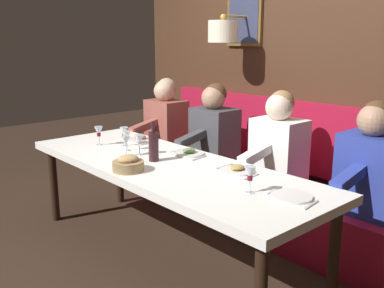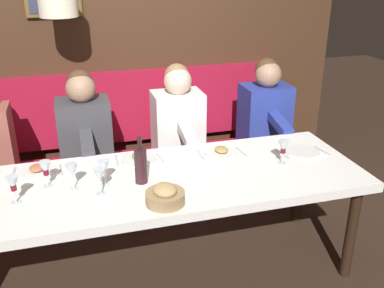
{
  "view_description": "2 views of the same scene",
  "coord_description": "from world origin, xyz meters",
  "px_view_note": "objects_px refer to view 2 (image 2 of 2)",
  "views": [
    {
      "loc": [
        -1.92,
        -2.45,
        1.64
      ],
      "look_at": [
        0.05,
        -0.24,
        0.92
      ],
      "focal_mm": 40.89,
      "sensor_mm": 36.0,
      "label": 1
    },
    {
      "loc": [
        -2.39,
        0.46,
        1.99
      ],
      "look_at": [
        0.05,
        -0.24,
        0.92
      ],
      "focal_mm": 41.01,
      "sensor_mm": 36.0,
      "label": 2
    }
  ],
  "objects_px": {
    "dining_table": "(158,186)",
    "diner_middle": "(84,125)",
    "wine_glass_3": "(283,148)",
    "wine_glass_5": "(100,176)",
    "wine_glass_1": "(104,168)",
    "bread_bowl": "(165,196)",
    "wine_glass_4": "(46,169)",
    "wine_bottle": "(141,165)",
    "wine_glass_2": "(13,184)",
    "diner_near": "(178,116)",
    "diner_nearest": "(265,108)",
    "wine_glass_0": "(72,171)"
  },
  "relations": [
    {
      "from": "dining_table",
      "to": "diner_middle",
      "type": "relative_size",
      "value": 3.31
    },
    {
      "from": "wine_glass_3",
      "to": "wine_glass_5",
      "type": "bearing_deg",
      "value": 94.2
    },
    {
      "from": "wine_glass_1",
      "to": "bread_bowl",
      "type": "height_order",
      "value": "wine_glass_1"
    },
    {
      "from": "wine_glass_3",
      "to": "bread_bowl",
      "type": "distance_m",
      "value": 0.91
    },
    {
      "from": "diner_middle",
      "to": "wine_glass_4",
      "type": "bearing_deg",
      "value": 162.15
    },
    {
      "from": "wine_bottle",
      "to": "wine_glass_5",
      "type": "bearing_deg",
      "value": 108.33
    },
    {
      "from": "wine_glass_1",
      "to": "wine_glass_2",
      "type": "height_order",
      "value": "same"
    },
    {
      "from": "wine_bottle",
      "to": "bread_bowl",
      "type": "bearing_deg",
      "value": -163.56
    },
    {
      "from": "wine_glass_5",
      "to": "wine_bottle",
      "type": "distance_m",
      "value": 0.26
    },
    {
      "from": "wine_glass_2",
      "to": "wine_glass_4",
      "type": "relative_size",
      "value": 1.0
    },
    {
      "from": "diner_near",
      "to": "bread_bowl",
      "type": "distance_m",
      "value": 1.25
    },
    {
      "from": "wine_glass_5",
      "to": "bread_bowl",
      "type": "bearing_deg",
      "value": -121.16
    },
    {
      "from": "dining_table",
      "to": "wine_bottle",
      "type": "height_order",
      "value": "wine_bottle"
    },
    {
      "from": "dining_table",
      "to": "wine_glass_1",
      "type": "height_order",
      "value": "wine_glass_1"
    },
    {
      "from": "diner_nearest",
      "to": "diner_near",
      "type": "bearing_deg",
      "value": 90.0
    },
    {
      "from": "wine_glass_2",
      "to": "wine_glass_3",
      "type": "distance_m",
      "value": 1.66
    },
    {
      "from": "wine_glass_2",
      "to": "wine_glass_5",
      "type": "distance_m",
      "value": 0.47
    },
    {
      "from": "diner_nearest",
      "to": "wine_glass_0",
      "type": "xyz_separation_m",
      "value": [
        -0.89,
        1.63,
        0.04
      ]
    },
    {
      "from": "wine_glass_4",
      "to": "wine_glass_5",
      "type": "xyz_separation_m",
      "value": [
        -0.18,
        -0.3,
        0.0
      ]
    },
    {
      "from": "wine_glass_1",
      "to": "wine_glass_2",
      "type": "bearing_deg",
      "value": 98.12
    },
    {
      "from": "wine_glass_1",
      "to": "diner_near",
      "type": "bearing_deg",
      "value": -37.09
    },
    {
      "from": "diner_nearest",
      "to": "diner_middle",
      "type": "height_order",
      "value": "same"
    },
    {
      "from": "wine_bottle",
      "to": "bread_bowl",
      "type": "distance_m",
      "value": 0.3
    },
    {
      "from": "diner_near",
      "to": "wine_glass_2",
      "type": "relative_size",
      "value": 4.82
    },
    {
      "from": "wine_glass_3",
      "to": "bread_bowl",
      "type": "bearing_deg",
      "value": 108.61
    },
    {
      "from": "wine_glass_4",
      "to": "wine_glass_2",
      "type": "bearing_deg",
      "value": 131.57
    },
    {
      "from": "wine_glass_0",
      "to": "wine_glass_2",
      "type": "relative_size",
      "value": 1.0
    },
    {
      "from": "diner_near",
      "to": "wine_bottle",
      "type": "height_order",
      "value": "diner_near"
    },
    {
      "from": "wine_glass_0",
      "to": "diner_near",
      "type": "bearing_deg",
      "value": -43.97
    },
    {
      "from": "diner_nearest",
      "to": "wine_bottle",
      "type": "relative_size",
      "value": 2.64
    },
    {
      "from": "wine_bottle",
      "to": "bread_bowl",
      "type": "xyz_separation_m",
      "value": [
        -0.28,
        -0.08,
        -0.07
      ]
    },
    {
      "from": "wine_glass_5",
      "to": "dining_table",
      "type": "bearing_deg",
      "value": -72.4
    },
    {
      "from": "diner_nearest",
      "to": "diner_near",
      "type": "relative_size",
      "value": 1.0
    },
    {
      "from": "diner_nearest",
      "to": "diner_middle",
      "type": "xyz_separation_m",
      "value": [
        0.0,
        1.52,
        0.0
      ]
    },
    {
      "from": "diner_nearest",
      "to": "diner_middle",
      "type": "relative_size",
      "value": 1.0
    },
    {
      "from": "wine_glass_0",
      "to": "wine_glass_3",
      "type": "bearing_deg",
      "value": -90.76
    },
    {
      "from": "wine_glass_2",
      "to": "wine_glass_3",
      "type": "xyz_separation_m",
      "value": [
        0.06,
        -1.66,
        0.0
      ]
    },
    {
      "from": "wine_glass_0",
      "to": "wine_glass_1",
      "type": "distance_m",
      "value": 0.18
    },
    {
      "from": "diner_near",
      "to": "diner_middle",
      "type": "distance_m",
      "value": 0.74
    },
    {
      "from": "wine_glass_0",
      "to": "wine_bottle",
      "type": "distance_m",
      "value": 0.4
    },
    {
      "from": "wine_bottle",
      "to": "wine_glass_0",
      "type": "bearing_deg",
      "value": 86.72
    },
    {
      "from": "wine_glass_2",
      "to": "diner_nearest",
      "type": "bearing_deg",
      "value": -63.71
    },
    {
      "from": "dining_table",
      "to": "diner_nearest",
      "type": "bearing_deg",
      "value": -52.0
    },
    {
      "from": "dining_table",
      "to": "wine_glass_1",
      "type": "bearing_deg",
      "value": 91.8
    },
    {
      "from": "dining_table",
      "to": "diner_near",
      "type": "relative_size",
      "value": 3.31
    },
    {
      "from": "wine_glass_0",
      "to": "wine_glass_2",
      "type": "distance_m",
      "value": 0.33
    },
    {
      "from": "wine_glass_2",
      "to": "wine_glass_5",
      "type": "relative_size",
      "value": 1.0
    },
    {
      "from": "wine_glass_4",
      "to": "wine_glass_0",
      "type": "bearing_deg",
      "value": -116.41
    },
    {
      "from": "diner_middle",
      "to": "bread_bowl",
      "type": "height_order",
      "value": "diner_middle"
    },
    {
      "from": "diner_nearest",
      "to": "wine_glass_4",
      "type": "relative_size",
      "value": 4.82
    }
  ]
}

